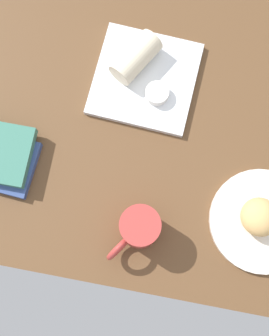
% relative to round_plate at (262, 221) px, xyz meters
% --- Properties ---
extents(dining_table, '(1.10, 0.90, 0.04)m').
position_rel_round_plate_xyz_m(dining_table, '(0.36, -0.25, -0.03)').
color(dining_table, brown).
rests_on(dining_table, ground).
extents(round_plate, '(0.24, 0.24, 0.01)m').
position_rel_round_plate_xyz_m(round_plate, '(0.00, 0.00, 0.00)').
color(round_plate, silver).
rests_on(round_plate, dining_table).
extents(scone_pastry, '(0.12, 0.12, 0.06)m').
position_rel_round_plate_xyz_m(scone_pastry, '(0.01, -0.00, 0.04)').
color(scone_pastry, tan).
rests_on(scone_pastry, round_plate).
extents(square_plate, '(0.25, 0.25, 0.02)m').
position_rel_round_plate_xyz_m(square_plate, '(0.32, -0.29, 0.00)').
color(square_plate, white).
rests_on(square_plate, dining_table).
extents(sauce_cup, '(0.06, 0.06, 0.02)m').
position_rel_round_plate_xyz_m(sauce_cup, '(0.28, -0.25, 0.02)').
color(sauce_cup, silver).
rests_on(sauce_cup, square_plate).
extents(breakfast_wrap, '(0.11, 0.14, 0.06)m').
position_rel_round_plate_xyz_m(breakfast_wrap, '(0.35, -0.32, 0.04)').
color(breakfast_wrap, beige).
rests_on(breakfast_wrap, square_plate).
extents(coffee_mug, '(0.10, 0.13, 0.10)m').
position_rel_round_plate_xyz_m(coffee_mug, '(0.27, 0.07, 0.04)').
color(coffee_mug, '#B23833').
rests_on(coffee_mug, dining_table).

